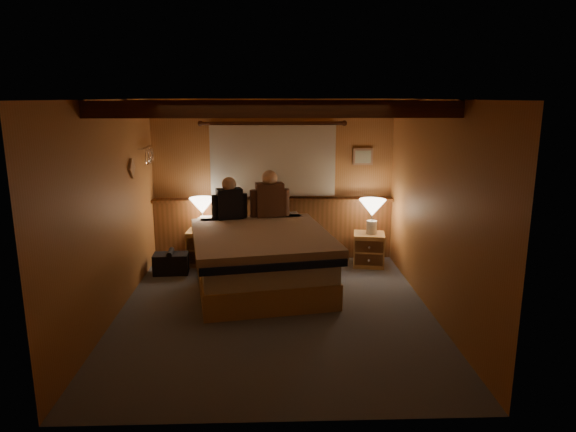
{
  "coord_description": "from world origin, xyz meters",
  "views": [
    {
      "loc": [
        -0.04,
        -5.56,
        2.42
      ],
      "look_at": [
        0.17,
        0.4,
        1.04
      ],
      "focal_mm": 32.0,
      "sensor_mm": 36.0,
      "label": 1
    }
  ],
  "objects_px": {
    "bed": "(260,257)",
    "duffel_bag": "(171,263)",
    "lamp_left": "(202,208)",
    "lamp_right": "(372,210)",
    "nightstand_right": "(369,250)",
    "person_right": "(270,198)",
    "person_left": "(229,202)",
    "nightstand_left": "(204,247)"
  },
  "relations": [
    {
      "from": "lamp_left",
      "to": "person_left",
      "type": "xyz_separation_m",
      "value": [
        0.42,
        -0.23,
        0.13
      ]
    },
    {
      "from": "nightstand_left",
      "to": "lamp_left",
      "type": "bearing_deg",
      "value": 116.2
    },
    {
      "from": "lamp_left",
      "to": "person_right",
      "type": "xyz_separation_m",
      "value": [
        0.99,
        -0.11,
        0.16
      ]
    },
    {
      "from": "nightstand_right",
      "to": "person_left",
      "type": "relative_size",
      "value": 0.8
    },
    {
      "from": "lamp_right",
      "to": "nightstand_right",
      "type": "bearing_deg",
      "value": -177.19
    },
    {
      "from": "lamp_left",
      "to": "lamp_right",
      "type": "height_order",
      "value": "lamp_left"
    },
    {
      "from": "lamp_left",
      "to": "lamp_right",
      "type": "relative_size",
      "value": 0.95
    },
    {
      "from": "person_right",
      "to": "lamp_right",
      "type": "bearing_deg",
      "value": -12.61
    },
    {
      "from": "nightstand_right",
      "to": "person_left",
      "type": "height_order",
      "value": "person_left"
    },
    {
      "from": "duffel_bag",
      "to": "bed",
      "type": "bearing_deg",
      "value": -25.33
    },
    {
      "from": "lamp_left",
      "to": "duffel_bag",
      "type": "relative_size",
      "value": 0.98
    },
    {
      "from": "person_right",
      "to": "bed",
      "type": "bearing_deg",
      "value": -108.5
    },
    {
      "from": "bed",
      "to": "duffel_bag",
      "type": "relative_size",
      "value": 4.93
    },
    {
      "from": "nightstand_left",
      "to": "lamp_right",
      "type": "bearing_deg",
      "value": 0.56
    },
    {
      "from": "lamp_right",
      "to": "duffel_bag",
      "type": "relative_size",
      "value": 1.02
    },
    {
      "from": "nightstand_right",
      "to": "duffel_bag",
      "type": "distance_m",
      "value": 2.85
    },
    {
      "from": "lamp_left",
      "to": "duffel_bag",
      "type": "bearing_deg",
      "value": -133.22
    },
    {
      "from": "nightstand_right",
      "to": "duffel_bag",
      "type": "relative_size",
      "value": 1.02
    },
    {
      "from": "person_left",
      "to": "person_right",
      "type": "distance_m",
      "value": 0.58
    },
    {
      "from": "bed",
      "to": "duffel_bag",
      "type": "bearing_deg",
      "value": 148.0
    },
    {
      "from": "person_left",
      "to": "person_right",
      "type": "relative_size",
      "value": 0.89
    },
    {
      "from": "nightstand_left",
      "to": "person_left",
      "type": "relative_size",
      "value": 0.82
    },
    {
      "from": "nightstand_left",
      "to": "lamp_right",
      "type": "distance_m",
      "value": 2.53
    },
    {
      "from": "bed",
      "to": "duffel_bag",
      "type": "height_order",
      "value": "bed"
    },
    {
      "from": "nightstand_left",
      "to": "nightstand_right",
      "type": "bearing_deg",
      "value": 0.48
    },
    {
      "from": "bed",
      "to": "lamp_right",
      "type": "xyz_separation_m",
      "value": [
        1.61,
        0.76,
        0.45
      ]
    },
    {
      "from": "person_left",
      "to": "duffel_bag",
      "type": "height_order",
      "value": "person_left"
    },
    {
      "from": "nightstand_right",
      "to": "lamp_right",
      "type": "xyz_separation_m",
      "value": [
        0.03,
        0.0,
        0.6
      ]
    },
    {
      "from": "nightstand_right",
      "to": "lamp_left",
      "type": "bearing_deg",
      "value": -174.61
    },
    {
      "from": "lamp_right",
      "to": "nightstand_left",
      "type": "bearing_deg",
      "value": 176.21
    },
    {
      "from": "bed",
      "to": "nightstand_right",
      "type": "relative_size",
      "value": 4.83
    },
    {
      "from": "lamp_left",
      "to": "person_right",
      "type": "bearing_deg",
      "value": -6.23
    },
    {
      "from": "person_left",
      "to": "lamp_left",
      "type": "bearing_deg",
      "value": 133.32
    },
    {
      "from": "person_right",
      "to": "nightstand_right",
      "type": "bearing_deg",
      "value": -12.72
    },
    {
      "from": "lamp_left",
      "to": "person_left",
      "type": "distance_m",
      "value": 0.5
    },
    {
      "from": "lamp_left",
      "to": "person_left",
      "type": "bearing_deg",
      "value": -29.32
    },
    {
      "from": "duffel_bag",
      "to": "lamp_right",
      "type": "bearing_deg",
      "value": 1.68
    },
    {
      "from": "bed",
      "to": "person_left",
      "type": "xyz_separation_m",
      "value": [
        -0.44,
        0.71,
        0.6
      ]
    },
    {
      "from": "nightstand_left",
      "to": "person_left",
      "type": "height_order",
      "value": "person_left"
    },
    {
      "from": "person_left",
      "to": "lamp_right",
      "type": "bearing_deg",
      "value": -15.88
    },
    {
      "from": "lamp_right",
      "to": "person_left",
      "type": "distance_m",
      "value": 2.05
    },
    {
      "from": "bed",
      "to": "nightstand_left",
      "type": "distance_m",
      "value": 1.26
    }
  ]
}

